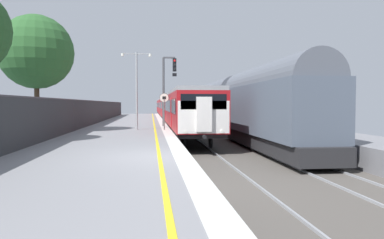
{
  "coord_description": "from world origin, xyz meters",
  "views": [
    {
      "loc": [
        -0.62,
        -12.05,
        1.69
      ],
      "look_at": [
        1.56,
        7.61,
        0.88
      ],
      "focal_mm": 34.85,
      "sensor_mm": 36.0,
      "label": 1
    }
  ],
  "objects_px": {
    "platform_lamp_mid": "(137,84)",
    "speed_limit_sign": "(164,106)",
    "background_tree_left": "(37,53)",
    "commuter_train_at_platform": "(171,107)",
    "freight_train_adjacent_track": "(208,104)",
    "signal_gantry": "(167,83)"
  },
  "relations": [
    {
      "from": "platform_lamp_mid",
      "to": "speed_limit_sign",
      "type": "bearing_deg",
      "value": -21.16
    },
    {
      "from": "freight_train_adjacent_track",
      "to": "commuter_train_at_platform",
      "type": "bearing_deg",
      "value": 119.04
    },
    {
      "from": "commuter_train_at_platform",
      "to": "freight_train_adjacent_track",
      "type": "xyz_separation_m",
      "value": [
        4.0,
        -7.21,
        0.43
      ]
    },
    {
      "from": "commuter_train_at_platform",
      "to": "background_tree_left",
      "type": "relative_size",
      "value": 9.12
    },
    {
      "from": "commuter_train_at_platform",
      "to": "signal_gantry",
      "type": "height_order",
      "value": "signal_gantry"
    },
    {
      "from": "speed_limit_sign",
      "to": "freight_train_adjacent_track",
      "type": "bearing_deg",
      "value": 73.29
    },
    {
      "from": "platform_lamp_mid",
      "to": "background_tree_left",
      "type": "xyz_separation_m",
      "value": [
        -5.87,
        -1.58,
        1.69
      ]
    },
    {
      "from": "freight_train_adjacent_track",
      "to": "background_tree_left",
      "type": "distance_m",
      "value": 24.64
    },
    {
      "from": "signal_gantry",
      "to": "speed_limit_sign",
      "type": "height_order",
      "value": "signal_gantry"
    },
    {
      "from": "platform_lamp_mid",
      "to": "background_tree_left",
      "type": "height_order",
      "value": "background_tree_left"
    },
    {
      "from": "freight_train_adjacent_track",
      "to": "signal_gantry",
      "type": "height_order",
      "value": "signal_gantry"
    },
    {
      "from": "commuter_train_at_platform",
      "to": "speed_limit_sign",
      "type": "height_order",
      "value": "commuter_train_at_platform"
    },
    {
      "from": "freight_train_adjacent_track",
      "to": "platform_lamp_mid",
      "type": "relative_size",
      "value": 11.84
    },
    {
      "from": "commuter_train_at_platform",
      "to": "background_tree_left",
      "type": "height_order",
      "value": "background_tree_left"
    },
    {
      "from": "signal_gantry",
      "to": "platform_lamp_mid",
      "type": "xyz_separation_m",
      "value": [
        -2.16,
        -3.64,
        -0.25
      ]
    },
    {
      "from": "signal_gantry",
      "to": "background_tree_left",
      "type": "relative_size",
      "value": 0.75
    },
    {
      "from": "freight_train_adjacent_track",
      "to": "background_tree_left",
      "type": "relative_size",
      "value": 8.58
    },
    {
      "from": "background_tree_left",
      "to": "freight_train_adjacent_track",
      "type": "bearing_deg",
      "value": 56.43
    },
    {
      "from": "speed_limit_sign",
      "to": "platform_lamp_mid",
      "type": "xyz_separation_m",
      "value": [
        -1.8,
        0.7,
        1.51
      ]
    },
    {
      "from": "platform_lamp_mid",
      "to": "background_tree_left",
      "type": "distance_m",
      "value": 6.31
    },
    {
      "from": "commuter_train_at_platform",
      "to": "background_tree_left",
      "type": "distance_m",
      "value": 29.38
    },
    {
      "from": "background_tree_left",
      "to": "speed_limit_sign",
      "type": "bearing_deg",
      "value": 6.57
    }
  ]
}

